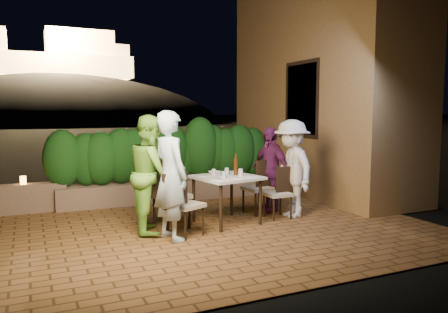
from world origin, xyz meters
TOP-DOWN VIEW (x-y plane):
  - ground at (0.00, 0.00)m, footprint 400.00×400.00m
  - terrace_floor at (0.00, 0.50)m, footprint 7.00×6.00m
  - building_wall at (3.60, 2.00)m, footprint 1.60×5.00m
  - window_pane at (2.82, 1.50)m, footprint 0.08×1.00m
  - window_frame at (2.81, 1.50)m, footprint 0.06×1.15m
  - planter at (0.20, 2.30)m, footprint 4.20×0.55m
  - hedge at (0.20, 2.30)m, footprint 4.00×0.70m
  - hill at (2.00, 60.00)m, footprint 52.00×40.00m
  - fortress at (2.00, 60.00)m, footprint 26.00×8.00m
  - dining_table at (0.53, 0.19)m, footprint 1.07×1.07m
  - plate_nw at (0.26, -0.10)m, footprint 0.22×0.22m
  - plate_sw at (0.20, 0.38)m, footprint 0.21×0.21m
  - plate_ne at (0.81, 0.04)m, footprint 0.21×0.21m
  - plate_se at (0.73, 0.47)m, footprint 0.20×0.20m
  - plate_centre at (0.51, 0.23)m, footprint 0.21×0.21m
  - plate_front at (0.61, -0.10)m, footprint 0.20×0.20m
  - glass_nw at (0.41, 0.05)m, footprint 0.06×0.06m
  - glass_sw at (0.39, 0.38)m, footprint 0.06×0.06m
  - glass_ne at (0.73, 0.10)m, footprint 0.07×0.07m
  - glass_se at (0.59, 0.34)m, footprint 0.07×0.07m
  - beer_bottle at (0.71, 0.24)m, footprint 0.07×0.07m
  - bowl at (0.45, 0.48)m, footprint 0.23×0.23m
  - chair_left_front at (-0.30, -0.20)m, footprint 0.57×0.57m
  - chair_left_back at (-0.35, 0.30)m, footprint 0.56×0.56m
  - chair_right_front at (1.42, 0.14)m, footprint 0.40×0.40m
  - chair_right_back at (1.29, 0.58)m, footprint 0.49×0.49m
  - diner_blue at (-0.54, -0.30)m, footprint 0.57×0.73m
  - diner_green at (-0.66, 0.22)m, footprint 0.81×0.95m
  - diner_white at (1.69, 0.14)m, footprint 0.65×1.07m
  - diner_purple at (1.58, 0.65)m, footprint 0.52×0.93m
  - parapet_lamp at (-2.39, 2.30)m, footprint 0.10×0.10m

SIDE VIEW (x-z plane):
  - hill at x=2.00m, z-range -15.00..7.00m
  - terrace_floor at x=0.00m, z-range -0.15..0.00m
  - ground at x=0.00m, z-range -0.02..-0.02m
  - planter at x=0.20m, z-range 0.00..0.40m
  - dining_table at x=0.53m, z-range 0.00..0.75m
  - chair_right_front at x=1.42m, z-range 0.00..0.85m
  - chair_right_back at x=1.29m, z-range 0.00..0.92m
  - chair_left_front at x=-0.30m, z-range 0.00..0.93m
  - chair_left_back at x=-0.35m, z-range 0.00..1.04m
  - parapet_lamp at x=-2.39m, z-range 0.50..0.64m
  - diner_purple at x=1.58m, z-range 0.00..1.49m
  - plate_se at x=0.73m, z-range 0.75..0.76m
  - plate_front at x=0.61m, z-range 0.75..0.76m
  - plate_sw at x=0.20m, z-range 0.75..0.76m
  - plate_ne at x=0.81m, z-range 0.75..0.76m
  - plate_centre at x=0.51m, z-range 0.75..0.76m
  - plate_nw at x=0.26m, z-range 0.75..0.76m
  - bowl at x=0.45m, z-range 0.75..0.80m
  - glass_sw at x=0.39m, z-range 0.75..0.85m
  - glass_nw at x=0.41m, z-range 0.75..0.85m
  - glass_se at x=0.59m, z-range 0.75..0.86m
  - glass_ne at x=0.73m, z-range 0.75..0.87m
  - diner_white at x=1.69m, z-range 0.00..1.63m
  - diner_green at x=-0.66m, z-range 0.00..1.71m
  - diner_blue at x=-0.54m, z-range 0.00..1.77m
  - beer_bottle at x=0.71m, z-range 0.75..1.10m
  - hedge at x=0.20m, z-range 0.40..1.50m
  - window_pane at x=2.82m, z-range 1.30..2.70m
  - window_frame at x=2.81m, z-range 1.23..2.77m
  - building_wall at x=3.60m, z-range 0.00..5.00m
  - fortress at x=2.00m, z-range 6.50..14.50m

